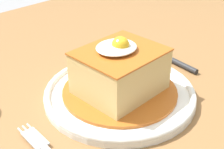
{
  "coord_description": "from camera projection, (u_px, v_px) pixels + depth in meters",
  "views": [
    {
      "loc": [
        -0.41,
        -0.46,
        1.08
      ],
      "look_at": [
        -0.06,
        -0.11,
        0.79
      ],
      "focal_mm": 50.41,
      "sensor_mm": 36.0,
      "label": 1
    }
  ],
  "objects": [
    {
      "name": "sandwich_meal",
      "position": [
        120.0,
        73.0,
        0.56
      ],
      "size": [
        0.21,
        0.21,
        0.11
      ],
      "color": "#B75B1E",
      "rests_on": "main_plate"
    },
    {
      "name": "dining_table",
      "position": [
        95.0,
        101.0,
        0.75
      ],
      "size": [
        1.34,
        0.92,
        0.75
      ],
      "color": "olive",
      "rests_on": "ground_plane"
    },
    {
      "name": "main_plate",
      "position": [
        120.0,
        93.0,
        0.58
      ],
      "size": [
        0.28,
        0.28,
        0.02
      ],
      "color": "white",
      "rests_on": "dining_table"
    },
    {
      "name": "knife",
      "position": [
        175.0,
        61.0,
        0.69
      ],
      "size": [
        0.04,
        0.17,
        0.01
      ],
      "color": "#262628",
      "rests_on": "dining_table"
    }
  ]
}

